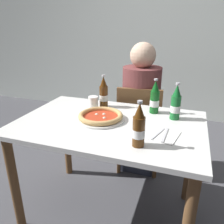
{
  "coord_description": "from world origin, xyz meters",
  "views": [
    {
      "loc": [
        0.46,
        -1.28,
        1.34
      ],
      "look_at": [
        0.0,
        0.05,
        0.8
      ],
      "focal_mm": 36.49,
      "sensor_mm": 36.0,
      "label": 1
    }
  ],
  "objects_px": {
    "chair_behind_table": "(139,125)",
    "paper_cup": "(93,103)",
    "pizza_margherita_near": "(101,117)",
    "dining_table_main": "(110,137)",
    "beer_bottle_extra": "(155,99)",
    "beer_bottle_left": "(176,104)",
    "beer_bottle_right": "(104,94)",
    "diner_seated": "(140,112)",
    "napkin_with_cutlery": "(161,135)",
    "beer_bottle_center": "(139,127)"
  },
  "relations": [
    {
      "from": "diner_seated",
      "to": "napkin_with_cutlery",
      "type": "xyz_separation_m",
      "value": [
        0.28,
        -0.74,
        0.17
      ]
    },
    {
      "from": "pizza_margherita_near",
      "to": "beer_bottle_extra",
      "type": "xyz_separation_m",
      "value": [
        0.31,
        0.25,
        0.08
      ]
    },
    {
      "from": "chair_behind_table",
      "to": "diner_seated",
      "type": "bearing_deg",
      "value": -87.61
    },
    {
      "from": "pizza_margherita_near",
      "to": "beer_bottle_right",
      "type": "xyz_separation_m",
      "value": [
        -0.07,
        0.25,
        0.08
      ]
    },
    {
      "from": "chair_behind_table",
      "to": "napkin_with_cutlery",
      "type": "xyz_separation_m",
      "value": [
        0.27,
        -0.69,
        0.27
      ]
    },
    {
      "from": "dining_table_main",
      "to": "beer_bottle_extra",
      "type": "distance_m",
      "value": 0.42
    },
    {
      "from": "diner_seated",
      "to": "dining_table_main",
      "type": "bearing_deg",
      "value": -95.7
    },
    {
      "from": "beer_bottle_left",
      "to": "diner_seated",
      "type": "bearing_deg",
      "value": 124.95
    },
    {
      "from": "dining_table_main",
      "to": "napkin_with_cutlery",
      "type": "bearing_deg",
      "value": -13.58
    },
    {
      "from": "beer_bottle_center",
      "to": "beer_bottle_right",
      "type": "height_order",
      "value": "same"
    },
    {
      "from": "beer_bottle_extra",
      "to": "paper_cup",
      "type": "distance_m",
      "value": 0.45
    },
    {
      "from": "pizza_margherita_near",
      "to": "paper_cup",
      "type": "xyz_separation_m",
      "value": [
        -0.13,
        0.18,
        0.03
      ]
    },
    {
      "from": "beer_bottle_center",
      "to": "beer_bottle_extra",
      "type": "bearing_deg",
      "value": 90.13
    },
    {
      "from": "beer_bottle_extra",
      "to": "napkin_with_cutlery",
      "type": "xyz_separation_m",
      "value": [
        0.1,
        -0.34,
        -0.1
      ]
    },
    {
      "from": "beer_bottle_left",
      "to": "napkin_with_cutlery",
      "type": "relative_size",
      "value": 1.17
    },
    {
      "from": "chair_behind_table",
      "to": "pizza_margherita_near",
      "type": "height_order",
      "value": "chair_behind_table"
    },
    {
      "from": "beer_bottle_left",
      "to": "beer_bottle_right",
      "type": "bearing_deg",
      "value": 172.39
    },
    {
      "from": "beer_bottle_left",
      "to": "napkin_with_cutlery",
      "type": "bearing_deg",
      "value": -99.98
    },
    {
      "from": "chair_behind_table",
      "to": "paper_cup",
      "type": "height_order",
      "value": "chair_behind_table"
    },
    {
      "from": "napkin_with_cutlery",
      "to": "paper_cup",
      "type": "bearing_deg",
      "value": 152.96
    },
    {
      "from": "napkin_with_cutlery",
      "to": "paper_cup",
      "type": "height_order",
      "value": "paper_cup"
    },
    {
      "from": "dining_table_main",
      "to": "beer_bottle_center",
      "type": "distance_m",
      "value": 0.41
    },
    {
      "from": "diner_seated",
      "to": "beer_bottle_left",
      "type": "height_order",
      "value": "diner_seated"
    },
    {
      "from": "napkin_with_cutlery",
      "to": "diner_seated",
      "type": "bearing_deg",
      "value": 110.63
    },
    {
      "from": "pizza_margherita_near",
      "to": "paper_cup",
      "type": "height_order",
      "value": "paper_cup"
    },
    {
      "from": "pizza_margherita_near",
      "to": "beer_bottle_left",
      "type": "xyz_separation_m",
      "value": [
        0.46,
        0.17,
        0.08
      ]
    },
    {
      "from": "beer_bottle_right",
      "to": "dining_table_main",
      "type": "bearing_deg",
      "value": -61.77
    },
    {
      "from": "diner_seated",
      "to": "beer_bottle_left",
      "type": "bearing_deg",
      "value": -55.05
    },
    {
      "from": "beer_bottle_left",
      "to": "paper_cup",
      "type": "height_order",
      "value": "beer_bottle_left"
    },
    {
      "from": "dining_table_main",
      "to": "diner_seated",
      "type": "height_order",
      "value": "diner_seated"
    },
    {
      "from": "pizza_margherita_near",
      "to": "napkin_with_cutlery",
      "type": "bearing_deg",
      "value": -13.5
    },
    {
      "from": "diner_seated",
      "to": "beer_bottle_center",
      "type": "height_order",
      "value": "diner_seated"
    },
    {
      "from": "chair_behind_table",
      "to": "pizza_margherita_near",
      "type": "relative_size",
      "value": 2.64
    },
    {
      "from": "pizza_margherita_near",
      "to": "beer_bottle_left",
      "type": "bearing_deg",
      "value": 20.68
    },
    {
      "from": "dining_table_main",
      "to": "beer_bottle_right",
      "type": "relative_size",
      "value": 4.86
    },
    {
      "from": "chair_behind_table",
      "to": "beer_bottle_extra",
      "type": "height_order",
      "value": "beer_bottle_extra"
    },
    {
      "from": "diner_seated",
      "to": "beer_bottle_center",
      "type": "xyz_separation_m",
      "value": [
        0.18,
        -0.9,
        0.27
      ]
    },
    {
      "from": "diner_seated",
      "to": "beer_bottle_right",
      "type": "relative_size",
      "value": 4.89
    },
    {
      "from": "chair_behind_table",
      "to": "napkin_with_cutlery",
      "type": "distance_m",
      "value": 0.79
    },
    {
      "from": "paper_cup",
      "to": "beer_bottle_left",
      "type": "bearing_deg",
      "value": -0.34
    },
    {
      "from": "chair_behind_table",
      "to": "dining_table_main",
      "type": "bearing_deg",
      "value": 77.1
    },
    {
      "from": "diner_seated",
      "to": "napkin_with_cutlery",
      "type": "bearing_deg",
      "value": -69.37
    },
    {
      "from": "dining_table_main",
      "to": "napkin_with_cutlery",
      "type": "relative_size",
      "value": 5.69
    },
    {
      "from": "chair_behind_table",
      "to": "beer_bottle_center",
      "type": "distance_m",
      "value": 0.95
    },
    {
      "from": "pizza_margherita_near",
      "to": "napkin_with_cutlery",
      "type": "xyz_separation_m",
      "value": [
        0.41,
        -0.1,
        -0.02
      ]
    },
    {
      "from": "diner_seated",
      "to": "beer_bottle_center",
      "type": "distance_m",
      "value": 0.96
    },
    {
      "from": "beer_bottle_center",
      "to": "paper_cup",
      "type": "distance_m",
      "value": 0.63
    },
    {
      "from": "dining_table_main",
      "to": "beer_bottle_left",
      "type": "xyz_separation_m",
      "value": [
        0.39,
        0.19,
        0.22
      ]
    },
    {
      "from": "chair_behind_table",
      "to": "beer_bottle_left",
      "type": "distance_m",
      "value": 0.65
    },
    {
      "from": "napkin_with_cutlery",
      "to": "beer_bottle_center",
      "type": "bearing_deg",
      "value": -121.72
    }
  ]
}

